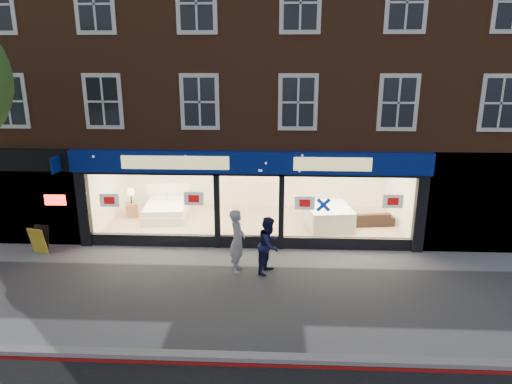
# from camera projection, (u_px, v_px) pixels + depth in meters

# --- Properties ---
(ground) EXTENTS (120.00, 120.00, 0.00)m
(ground) POSITION_uv_depth(u_px,v_px,m) (243.00, 292.00, 12.33)
(ground) COLOR gray
(ground) RESTS_ON ground
(kerb_line) EXTENTS (60.00, 0.10, 0.01)m
(kerb_line) POSITION_uv_depth(u_px,v_px,m) (231.00, 365.00, 9.35)
(kerb_line) COLOR #8C0A07
(kerb_line) RESTS_ON ground
(kerb_stone) EXTENTS (60.00, 0.25, 0.12)m
(kerb_stone) POSITION_uv_depth(u_px,v_px,m) (232.00, 357.00, 9.53)
(kerb_stone) COLOR gray
(kerb_stone) RESTS_ON ground
(showroom_floor) EXTENTS (11.00, 4.50, 0.10)m
(showroom_floor) POSITION_uv_depth(u_px,v_px,m) (253.00, 223.00, 17.35)
(showroom_floor) COLOR tan
(showroom_floor) RESTS_ON ground
(building) EXTENTS (19.00, 8.26, 10.30)m
(building) POSITION_uv_depth(u_px,v_px,m) (254.00, 42.00, 17.13)
(building) COLOR brown
(building) RESTS_ON ground
(display_bed) EXTENTS (1.80, 2.13, 1.12)m
(display_bed) POSITION_uv_depth(u_px,v_px,m) (166.00, 210.00, 17.80)
(display_bed) COLOR white
(display_bed) RESTS_ON showroom_floor
(bedside_table) EXTENTS (0.56, 0.56, 0.55)m
(bedside_table) POSITION_uv_depth(u_px,v_px,m) (132.00, 210.00, 17.90)
(bedside_table) COLOR brown
(bedside_table) RESTS_ON showroom_floor
(mattress_stack) EXTENTS (1.76, 2.11, 0.76)m
(mattress_stack) POSITION_uv_depth(u_px,v_px,m) (328.00, 216.00, 16.85)
(mattress_stack) COLOR silver
(mattress_stack) RESTS_ON showroom_floor
(sofa) EXTENTS (1.77, 0.89, 0.50)m
(sofa) POSITION_uv_depth(u_px,v_px,m) (370.00, 218.00, 17.03)
(sofa) COLOR black
(sofa) RESTS_ON showroom_floor
(a_board) EXTENTS (0.67, 0.52, 0.90)m
(a_board) POSITION_uv_depth(u_px,v_px,m) (39.00, 240.00, 14.71)
(a_board) COLOR gold
(a_board) RESTS_ON ground
(pedestrian_grey) EXTENTS (0.48, 0.71, 1.90)m
(pedestrian_grey) POSITION_uv_depth(u_px,v_px,m) (237.00, 241.00, 13.31)
(pedestrian_grey) COLOR #A5A6AD
(pedestrian_grey) RESTS_ON ground
(pedestrian_blue) EXTENTS (0.91, 1.01, 1.71)m
(pedestrian_blue) POSITION_uv_depth(u_px,v_px,m) (269.00, 245.00, 13.25)
(pedestrian_blue) COLOR #161A3F
(pedestrian_blue) RESTS_ON ground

